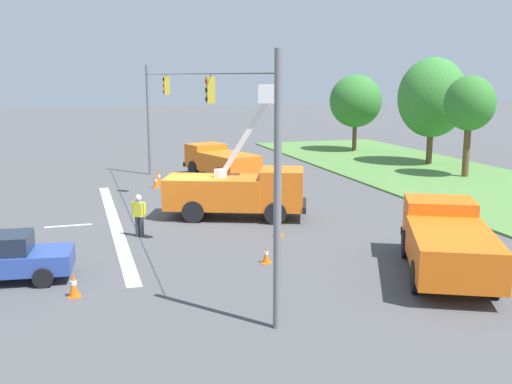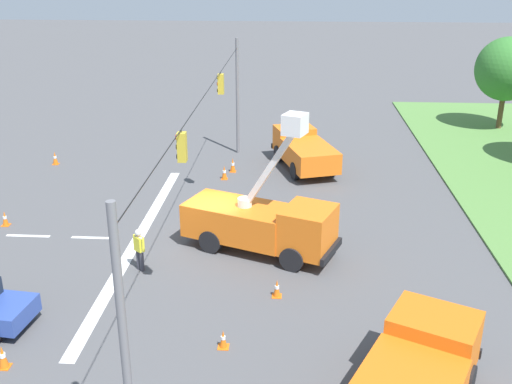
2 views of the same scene
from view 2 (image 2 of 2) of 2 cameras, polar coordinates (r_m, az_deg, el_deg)
ground_plane at (r=26.54m, az=-4.33°, el=-4.69°), size 200.00×200.00×0.00m
lane_markings at (r=27.58m, az=-14.19°, el=-4.27°), size 17.60×15.25×0.01m
signal_gantry at (r=24.90m, az=-4.63°, el=4.05°), size 26.20×0.33×7.20m
tree_far_west at (r=46.53m, az=22.80°, el=10.73°), size 4.59×4.39×6.61m
utility_truck_bucket_lift at (r=25.01m, az=0.67°, el=-2.83°), size 4.52×6.87×6.12m
utility_truck_support_far at (r=35.40m, az=4.57°, el=4.01°), size 6.30×4.11×2.05m
road_worker at (r=24.14m, az=-11.06°, el=-5.18°), size 0.45×0.53×1.77m
traffic_cone_foreground_left at (r=22.23m, az=2.00°, el=-9.16°), size 0.36×0.36×0.69m
traffic_cone_foreground_right at (r=38.15m, az=-18.59°, el=3.08°), size 0.36×0.36×0.80m
traffic_cone_mid_left at (r=19.66m, az=-3.14°, el=-13.82°), size 0.36×0.36×0.64m
traffic_cone_mid_right at (r=20.28m, az=-22.98°, el=-14.25°), size 0.36×0.36×0.77m
traffic_cone_near_bucket at (r=34.89m, az=-2.23°, el=2.59°), size 0.36×0.36×0.83m
traffic_cone_lane_edge_a at (r=30.19m, az=-22.79°, el=-2.34°), size 0.36×0.36×0.71m
traffic_cone_lane_edge_b at (r=33.73m, az=-3.04°, el=1.87°), size 0.36×0.36×0.79m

